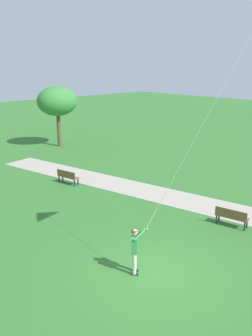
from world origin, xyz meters
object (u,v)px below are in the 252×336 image
object	(u,v)px
park_bench_near_walkway	(231,216)
tree_lakeside_far	(57,101)
park_bench_far_walkway	(67,176)
person_kite_flyer	(135,247)

from	to	relation	value
park_bench_near_walkway	tree_lakeside_far	size ratio (longest dim) A/B	0.29
park_bench_far_walkway	tree_lakeside_far	distance (m)	11.51
person_kite_flyer	park_bench_far_walkway	size ratio (longest dim) A/B	1.17
person_kite_flyer	park_bench_near_walkway	size ratio (longest dim) A/B	1.17
person_kite_flyer	park_bench_near_walkway	distance (m)	6.00
park_bench_near_walkway	tree_lakeside_far	distance (m)	20.35
person_kite_flyer	park_bench_far_walkway	bearing A→B (deg)	69.05
person_kite_flyer	park_bench_near_walkway	bearing A→B (deg)	-2.38
park_bench_near_walkway	park_bench_far_walkway	distance (m)	10.50
person_kite_flyer	tree_lakeside_far	distance (m)	21.84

